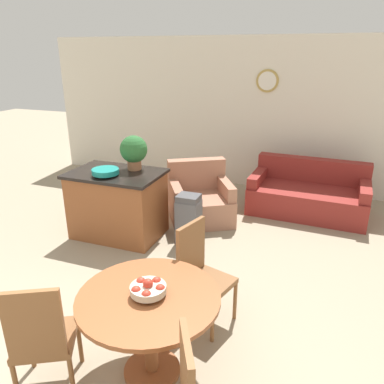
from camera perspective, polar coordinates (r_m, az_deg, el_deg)
The scene contains 11 objects.
wall_back at distance 7.04m, azimuth 8.34°, elevation 11.63°, with size 8.00×0.09×2.70m.
dining_table at distance 2.99m, azimuth -6.51°, elevation -17.98°, with size 1.08×1.08×0.74m.
dining_chair_near_left at distance 3.05m, azimuth -21.93°, elevation -19.69°, with size 0.57×0.57×0.98m.
dining_chair_far_side at distance 3.54m, azimuth 1.27°, elevation -11.89°, with size 0.52×0.52×0.98m.
fruit_bowl at distance 2.85m, azimuth -6.70°, elevation -14.39°, with size 0.27×0.27×0.14m.
kitchen_island at distance 5.25m, azimuth -11.22°, elevation -1.77°, with size 1.23×0.83×0.92m.
teal_bowl at distance 4.97m, azimuth -13.05°, elevation 3.06°, with size 0.35×0.35×0.09m.
potted_plant at distance 5.11m, azimuth -8.88°, elevation 6.25°, with size 0.37×0.37×0.47m.
trash_bin at distance 4.99m, azimuth -0.52°, elevation -4.14°, with size 0.30×0.26×0.68m.
couch at distance 6.25m, azimuth 17.25°, elevation -0.45°, with size 1.81×1.05×0.80m.
armchair at distance 5.70m, azimuth 1.20°, elevation -1.36°, with size 1.21×1.20×0.87m.
Camera 1 is at (1.47, -1.29, 2.43)m, focal length 35.00 mm.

